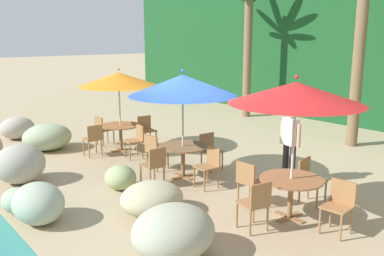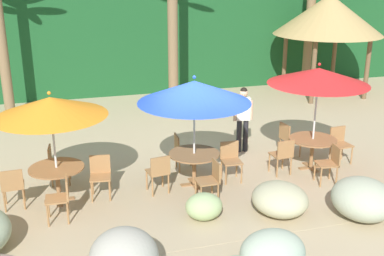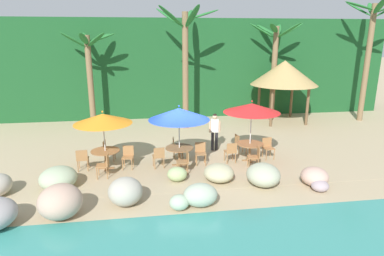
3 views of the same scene
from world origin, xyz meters
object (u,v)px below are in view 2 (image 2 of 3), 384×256
at_px(dining_table_orange, 57,173).
at_px(chair_red_seaward, 340,142).
at_px(chair_orange_left, 13,185).
at_px(umbrella_blue, 194,92).
at_px(chair_orange_right, 62,196).
at_px(chair_blue_seaward, 231,158).
at_px(waiter_in_white, 243,115).
at_px(chair_blue_right, 211,178).
at_px(umbrella_red, 318,76).
at_px(dining_table_blue, 194,159).
at_px(dining_table_red, 313,144).
at_px(chair_blue_inland, 181,149).
at_px(chair_red_inland, 288,137).
at_px(chair_blue_left, 159,171).
at_px(chair_orange_inland, 56,162).
at_px(umbrella_orange, 50,107).
at_px(chair_orange_seaward, 100,173).
at_px(chair_red_right, 331,162).
at_px(chair_red_left, 283,154).
at_px(palapa_hut, 329,15).

height_order(dining_table_orange, chair_red_seaward, chair_red_seaward).
relative_size(chair_orange_left, umbrella_blue, 0.36).
xyz_separation_m(chair_orange_right, chair_blue_seaward, (3.66, 0.84, 0.00)).
relative_size(chair_orange_right, waiter_in_white, 0.51).
bearing_deg(chair_red_seaward, chair_blue_right, -163.18).
xyz_separation_m(dining_table_orange, umbrella_red, (5.78, 0.04, 1.61)).
bearing_deg(dining_table_blue, umbrella_blue, 153.43).
bearing_deg(dining_table_red, chair_red_seaward, 11.30).
xyz_separation_m(chair_blue_inland, chair_red_inland, (2.76, 0.06, 0.00)).
height_order(chair_blue_left, chair_red_inland, same).
height_order(chair_red_inland, waiter_in_white, waiter_in_white).
distance_m(chair_blue_inland, chair_red_inland, 2.76).
bearing_deg(umbrella_blue, chair_orange_inland, 162.55).
bearing_deg(chair_blue_right, umbrella_orange, 163.16).
bearing_deg(umbrella_blue, chair_orange_right, -164.03).
bearing_deg(chair_orange_seaward, chair_red_seaward, 2.30).
relative_size(chair_orange_seaward, chair_red_right, 1.00).
height_order(chair_blue_seaward, chair_red_right, same).
xyz_separation_m(chair_red_seaward, chair_red_right, (-0.87, -1.02, 0.00)).
xyz_separation_m(dining_table_orange, chair_blue_left, (2.03, -0.26, -0.10)).
relative_size(umbrella_orange, chair_red_left, 2.65).
distance_m(dining_table_orange, chair_blue_left, 2.05).
distance_m(dining_table_blue, chair_blue_right, 0.86).
height_order(umbrella_red, chair_red_inland, umbrella_red).
height_order(chair_blue_right, dining_table_red, chair_blue_right).
height_order(chair_blue_inland, dining_table_red, chair_blue_inland).
bearing_deg(chair_red_right, chair_blue_right, -178.31).
height_order(chair_blue_inland, chair_red_right, same).
relative_size(chair_blue_seaward, chair_red_left, 1.00).
bearing_deg(chair_red_seaward, chair_red_right, -130.57).
bearing_deg(dining_table_blue, chair_red_right, -14.90).
height_order(chair_blue_inland, chair_red_left, same).
distance_m(umbrella_blue, dining_table_blue, 1.49).
relative_size(umbrella_orange, chair_red_inland, 2.65).
bearing_deg(chair_blue_seaward, chair_red_right, -21.60).
xyz_separation_m(chair_orange_right, palapa_hut, (9.65, 6.99, 2.37)).
bearing_deg(waiter_in_white, chair_blue_inland, -158.71).
height_order(umbrella_orange, dining_table_blue, umbrella_orange).
height_order(dining_table_orange, umbrella_blue, umbrella_blue).
bearing_deg(dining_table_blue, chair_orange_right, -164.03).
bearing_deg(chair_orange_seaward, umbrella_orange, 178.26).
bearing_deg(chair_blue_left, chair_orange_left, 177.35).
height_order(chair_red_seaward, chair_red_left, same).
bearing_deg(chair_orange_seaward, chair_orange_left, -176.66).
xyz_separation_m(umbrella_orange, chair_blue_left, (2.03, -0.26, -1.49)).
distance_m(chair_orange_seaward, umbrella_red, 5.21).
distance_m(umbrella_orange, chair_blue_left, 2.53).
distance_m(chair_orange_inland, chair_red_seaward, 6.66).
height_order(chair_orange_inland, chair_orange_left, same).
distance_m(palapa_hut, waiter_in_white, 7.14).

